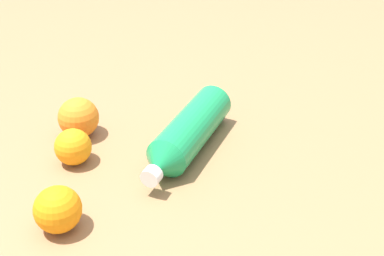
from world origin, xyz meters
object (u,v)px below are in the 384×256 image
(orange_0, at_px, (78,118))
(orange_1, at_px, (58,209))
(orange_2, at_px, (73,147))
(water_bottle, at_px, (187,134))

(orange_0, distance_m, orange_1, 0.25)
(orange_2, bearing_deg, water_bottle, 172.82)
(orange_2, bearing_deg, orange_0, -102.60)
(water_bottle, xyz_separation_m, orange_1, (0.23, 0.13, -0.00))
(orange_1, relative_size, orange_2, 1.08)
(orange_0, bearing_deg, water_bottle, 147.49)
(water_bottle, xyz_separation_m, orange_0, (0.17, -0.11, 0.00))
(water_bottle, distance_m, orange_1, 0.27)
(water_bottle, distance_m, orange_0, 0.21)
(orange_0, xyz_separation_m, orange_2, (0.02, 0.09, -0.01))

